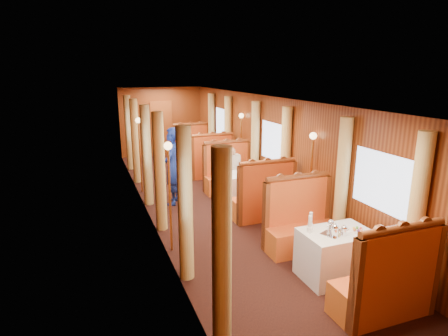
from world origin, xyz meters
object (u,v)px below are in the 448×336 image
banquette_near_aft (300,226)px  table_near (336,254)px  teapot_left (335,232)px  table_far (201,157)px  banquette_far_aft (192,150)px  tea_tray (333,233)px  teapot_back (330,226)px  banquette_far_fwd (211,163)px  rose_vase_far (201,141)px  banquette_mid_fwd (263,200)px  rose_vase_mid (245,166)px  passenger (232,166)px  banquette_near_fwd (385,287)px  banquette_mid_aft (229,176)px  teapot_right (344,232)px  fruit_plate (358,230)px  steward (172,166)px  table_mid (244,189)px

banquette_near_aft → table_near: bearing=-90.0°
teapot_left → table_far: bearing=91.8°
banquette_far_aft → tea_tray: bearing=-90.8°
teapot_back → banquette_far_fwd: bearing=65.7°
banquette_far_fwd → table_far: bearing=90.0°
table_far → teapot_left: 7.14m
tea_tray → rose_vase_far: rose_vase_far is taller
banquette_mid_fwd → rose_vase_mid: banquette_mid_fwd is taller
passenger → banquette_near_fwd: bearing=-90.0°
banquette_far_aft → passenger: (-0.00, -3.72, 0.32)m
teapot_back → banquette_mid_fwd: bearing=64.7°
banquette_mid_aft → teapot_back: banquette_mid_aft is taller
teapot_right → passenger: (-0.00, 4.43, -0.07)m
fruit_plate → banquette_mid_aft: bearing=93.6°
teapot_right → rose_vase_mid: bearing=92.8°
teapot_left → rose_vase_mid: bearing=90.2°
teapot_right → steward: steward is taller
banquette_far_aft → steward: steward is taller
table_mid → banquette_mid_aft: bearing=90.0°
teapot_right → steward: (-1.57, 4.25, 0.10)m
banquette_mid_fwd → banquette_far_aft: 5.53m
teapot_back → banquette_mid_aft: bearing=65.4°
banquette_mid_fwd → table_far: 4.51m
teapot_right → fruit_plate: (0.29, 0.05, -0.04)m
banquette_near_aft → teapot_right: (0.00, -1.16, 0.39)m
teapot_left → rose_vase_mid: 3.66m
banquette_near_fwd → banquette_far_aft: same height
banquette_near_aft → passenger: banquette_near_aft is taller
banquette_near_fwd → teapot_left: (-0.15, 0.89, 0.40)m
table_mid → tea_tray: size_ratio=3.09×
banquette_far_fwd → teapot_right: bearing=-90.0°
table_mid → teapot_right: teapot_right is taller
banquette_near_aft → passenger: 3.29m
banquette_near_fwd → rose_vase_far: banquette_near_fwd is taller
banquette_far_aft → banquette_mid_aft: bearing=-90.0°
teapot_left → table_mid: bearing=90.6°
banquette_far_aft → rose_vase_mid: bearing=-89.6°
teapot_right → passenger: bearing=93.3°
table_mid → steward: bearing=158.8°
banquette_far_fwd → banquette_far_aft: bearing=90.0°
table_mid → teapot_left: (-0.15, -3.63, 0.45)m
teapot_right → banquette_mid_fwd: bearing=93.3°
passenger → banquette_far_fwd: bearing=90.0°
banquette_mid_fwd → banquette_near_fwd: bearing=-90.0°
banquette_near_aft → banquette_mid_aft: size_ratio=1.00×
table_near → banquette_near_aft: size_ratio=0.78×
fruit_plate → rose_vase_far: 7.07m
teapot_right → table_far: bearing=93.3°
table_mid → teapot_back: teapot_back is taller
teapot_left → rose_vase_mid: rose_vase_mid is taller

